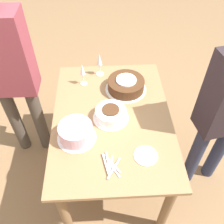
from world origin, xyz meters
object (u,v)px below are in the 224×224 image
object	(u,v)px
wine_glass_far	(82,71)
cake_front_chocolate	(126,85)
cake_center_white	(111,114)
person_watching	(8,70)
wine_glass_near	(99,61)
cake_back_decorated	(76,132)

from	to	relation	value
wine_glass_far	cake_front_chocolate	bearing A→B (deg)	-104.24
cake_center_white	person_watching	distance (m)	0.87
wine_glass_far	person_watching	xyz separation A→B (m)	(-0.05, 0.56, 0.07)
wine_glass_far	person_watching	size ratio (longest dim) A/B	0.12
wine_glass_far	wine_glass_near	bearing A→B (deg)	-49.08
wine_glass_near	wine_glass_far	xyz separation A→B (m)	(-0.12, 0.14, -0.00)
wine_glass_near	cake_center_white	bearing A→B (deg)	-172.37
cake_front_chocolate	cake_back_decorated	world-z (taller)	cake_back_decorated
cake_back_decorated	wine_glass_near	xyz separation A→B (m)	(0.70, -0.18, 0.08)
cake_front_chocolate	person_watching	size ratio (longest dim) A/B	0.21
cake_center_white	wine_glass_far	world-z (taller)	wine_glass_far
cake_center_white	cake_back_decorated	xyz separation A→B (m)	(-0.17, 0.25, 0.02)
cake_back_decorated	wine_glass_near	bearing A→B (deg)	-14.17
wine_glass_near	wine_glass_far	size ratio (longest dim) A/B	1.05
person_watching	cake_back_decorated	bearing A→B (deg)	-44.24
wine_glass_near	person_watching	distance (m)	0.73
cake_center_white	wine_glass_far	distance (m)	0.46
cake_center_white	person_watching	world-z (taller)	person_watching
cake_center_white	wine_glass_far	size ratio (longest dim) A/B	1.31
cake_back_decorated	wine_glass_far	distance (m)	0.58
cake_center_white	person_watching	size ratio (longest dim) A/B	0.16
cake_front_chocolate	person_watching	bearing A→B (deg)	87.58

